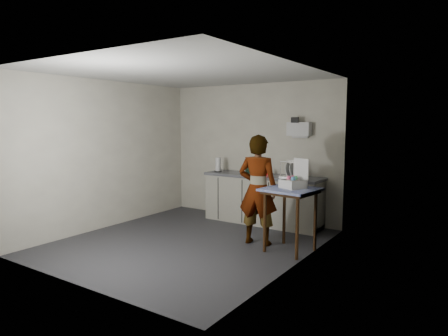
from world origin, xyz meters
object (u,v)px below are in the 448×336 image
Objects in this scene: soap_bottle at (250,166)px; dish_rack at (293,174)px; kitchen_counter at (263,201)px; paper_towel at (218,165)px; soda_can at (268,172)px; bakery_box at (294,181)px; side_table at (291,196)px; standing_man at (258,190)px; dark_bottle at (247,167)px.

soap_bottle is 0.83m from dish_rack.
paper_towel is (-0.95, -0.07, 0.61)m from kitchen_counter.
soda_can reaches higher than kitchen_counter.
soap_bottle reaches higher than kitchen_counter.
paper_towel is 2.33m from bakery_box.
paper_towel is at bearing -177.93° from dish_rack.
kitchen_counter is at bearing 157.70° from bakery_box.
standing_man reaches higher than side_table.
bakery_box reaches higher than soda_can.
soda_can is (0.07, 0.05, 0.54)m from kitchen_counter.
kitchen_counter is at bearing 138.68° from side_table.
side_table is 0.57m from standing_man.
side_table is 2.35m from paper_towel.
paper_towel is at bearing -173.18° from soda_can.
bakery_box is at bearing -48.87° from soda_can.
paper_towel is (-1.02, -0.12, 0.07)m from soda_can.
dark_bottle is 0.54× the size of bakery_box.
dish_rack reaches higher than side_table.
kitchen_counter is 9.81× the size of dark_bottle.
side_table is at bearing -82.04° from bakery_box.
soap_bottle is 0.33m from soda_can.
dish_rack is (0.60, -0.01, 0.55)m from kitchen_counter.
bakery_box is at bearing -45.75° from kitchen_counter.
soda_can is (-1.03, 1.26, 0.16)m from side_table.
paper_towel is (-2.05, 1.13, 0.23)m from side_table.
bakery_box is at bearing -38.19° from dark_bottle.
side_table is at bearing -28.94° from paper_towel.
standing_man is (0.53, -1.15, 0.42)m from kitchen_counter.
paper_towel is 0.66× the size of dish_rack.
dark_bottle reaches higher than soda_can.
dark_bottle is 0.83× the size of paper_towel.
soap_bottle is 0.73× the size of bakery_box.
soap_bottle is at bearing -175.86° from dish_rack.
bakery_box is at bearing -27.47° from paper_towel.
kitchen_counter is at bearing 18.44° from soap_bottle.
paper_towel is 0.65× the size of bakery_box.
side_table is 3.03× the size of soap_bottle.
standing_man is 14.27× the size of soda_can.
side_table is at bearing -67.35° from dish_rack.
standing_man is at bearing -156.06° from bakery_box.
bakery_box is (0.02, 0.06, 0.21)m from side_table.
dish_rack is at bearing -0.73° from dark_bottle.
bakery_box is (1.12, -1.15, 0.59)m from kitchen_counter.
paper_towel reaches higher than kitchen_counter.
dish_rack is at bearing 2.07° from paper_towel.
soda_can reaches higher than side_table.
paper_towel reaches higher than dark_bottle.
soap_bottle reaches higher than side_table.
kitchen_counter is 5.33× the size of bakery_box.
paper_towel is 1.56m from dish_rack.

